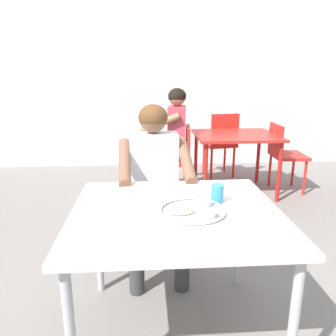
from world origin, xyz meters
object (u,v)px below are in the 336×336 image
(drinking_cup, at_px, (217,193))
(table_background_red, at_px, (236,141))
(table_foreground, at_px, (176,224))
(thali_tray, at_px, (193,210))
(patron_background, at_px, (169,133))
(chair_foreground, at_px, (153,194))
(diner_foreground, at_px, (155,175))
(chair_red_left, at_px, (179,156))
(chair_red_right, at_px, (283,151))
(chair_red_far, at_px, (221,140))

(drinking_cup, xyz_separation_m, table_background_red, (0.69, 2.15, -0.15))
(table_foreground, height_order, drinking_cup, drinking_cup)
(thali_tray, height_order, patron_background, patron_background)
(chair_foreground, relative_size, diner_foreground, 0.71)
(chair_red_left, xyz_separation_m, patron_background, (-0.11, 0.06, 0.26))
(chair_red_right, xyz_separation_m, patron_background, (-1.38, -0.01, 0.25))
(drinking_cup, bearing_deg, diner_foreground, 117.76)
(diner_foreground, xyz_separation_m, chair_red_left, (0.33, 1.51, -0.23))
(table_foreground, xyz_separation_m, chair_red_far, (0.89, 2.86, -0.14))
(drinking_cup, relative_size, chair_red_far, 0.11)
(diner_foreground, bearing_deg, table_background_red, 57.22)
(table_foreground, bearing_deg, chair_red_left, 83.69)
(chair_red_left, xyz_separation_m, chair_red_far, (0.65, 0.67, 0.04))
(thali_tray, xyz_separation_m, drinking_cup, (0.14, 0.12, 0.04))
(diner_foreground, bearing_deg, table_foreground, -82.81)
(table_foreground, xyz_separation_m, chair_red_right, (1.51, 2.26, -0.17))
(chair_red_far, bearing_deg, thali_tray, -105.63)
(thali_tray, bearing_deg, chair_red_right, 58.08)
(diner_foreground, distance_m, patron_background, 1.58)
(diner_foreground, relative_size, patron_background, 0.96)
(chair_red_right, bearing_deg, thali_tray, -121.92)
(patron_background, bearing_deg, table_background_red, -0.81)
(chair_foreground, distance_m, chair_red_right, 2.10)
(patron_background, bearing_deg, chair_foreground, -99.45)
(chair_foreground, bearing_deg, chair_red_left, 75.30)
(drinking_cup, distance_m, chair_red_right, 2.54)
(chair_red_left, distance_m, chair_red_far, 0.93)
(chair_red_far, bearing_deg, drinking_cup, -103.50)
(chair_foreground, xyz_separation_m, table_background_red, (1.01, 1.34, 0.15))
(diner_foreground, bearing_deg, chair_red_far, 65.77)
(table_foreground, xyz_separation_m, patron_background, (0.13, 2.25, 0.08))
(thali_tray, bearing_deg, drinking_cup, 40.71)
(drinking_cup, distance_m, diner_foreground, 0.68)
(table_background_red, xyz_separation_m, chair_red_right, (0.60, 0.02, -0.14))
(thali_tray, distance_m, drinking_cup, 0.20)
(drinking_cup, relative_size, patron_background, 0.08)
(table_foreground, xyz_separation_m, chair_red_left, (0.24, 2.19, -0.19))
(chair_red_left, bearing_deg, thali_tray, -94.10)
(table_background_red, bearing_deg, table_foreground, -112.24)
(diner_foreground, distance_m, chair_red_left, 1.56)
(chair_red_right, bearing_deg, table_foreground, -123.79)
(table_foreground, xyz_separation_m, drinking_cup, (0.23, 0.09, 0.13))
(diner_foreground, xyz_separation_m, chair_red_far, (0.98, 2.17, -0.19))
(thali_tray, bearing_deg, chair_red_far, 74.37)
(thali_tray, relative_size, chair_red_left, 0.40)
(drinking_cup, xyz_separation_m, chair_foreground, (-0.32, 0.82, -0.30))
(diner_foreground, xyz_separation_m, patron_background, (0.22, 1.57, 0.03))
(thali_tray, relative_size, diner_foreground, 0.27)
(chair_red_right, bearing_deg, patron_background, -179.66)
(diner_foreground, xyz_separation_m, chair_red_right, (1.60, 1.58, -0.22))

